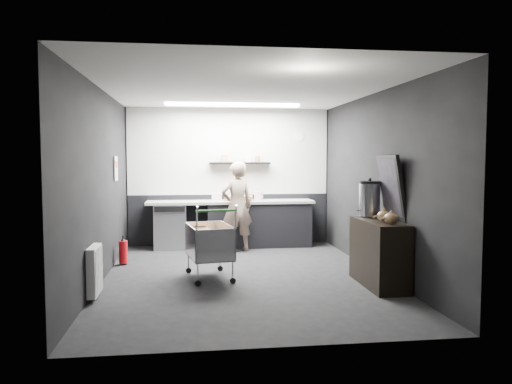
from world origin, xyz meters
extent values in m
plane|color=black|center=(0.00, 0.00, 0.00)|extent=(5.50, 5.50, 0.00)
plane|color=white|center=(0.00, 0.00, 2.70)|extent=(5.50, 5.50, 0.00)
plane|color=black|center=(0.00, 2.75, 1.35)|extent=(5.50, 0.00, 5.50)
plane|color=black|center=(0.00, -2.75, 1.35)|extent=(5.50, 0.00, 5.50)
plane|color=black|center=(-2.00, 0.00, 1.35)|extent=(0.00, 5.50, 5.50)
plane|color=black|center=(2.00, 0.00, 1.35)|extent=(0.00, 5.50, 5.50)
cube|color=beige|center=(0.00, 2.73, 1.85)|extent=(3.95, 0.02, 1.70)
cube|color=black|center=(0.00, 2.73, 0.50)|extent=(3.95, 0.02, 1.00)
cube|color=black|center=(0.20, 2.62, 1.62)|extent=(1.20, 0.22, 0.04)
cylinder|color=white|center=(1.40, 2.72, 2.15)|extent=(0.20, 0.03, 0.20)
cube|color=silver|center=(-1.98, 1.30, 1.55)|extent=(0.02, 0.30, 0.40)
cube|color=red|center=(-1.98, 1.30, 1.62)|extent=(0.02, 0.22, 0.10)
cube|color=white|center=(-1.94, -0.90, 0.35)|extent=(0.10, 0.50, 0.60)
cube|color=white|center=(0.00, 1.85, 2.67)|extent=(2.40, 0.20, 0.04)
cube|color=black|center=(0.55, 2.42, 0.42)|extent=(2.00, 0.56, 0.85)
cube|color=#A9AAA5|center=(0.00, 2.42, 0.88)|extent=(3.20, 0.60, 0.05)
cube|color=#9EA0A5|center=(-1.15, 2.42, 0.42)|extent=(0.60, 0.58, 0.85)
cube|color=black|center=(-1.15, 2.12, 0.78)|extent=(0.56, 0.02, 0.10)
imported|color=#BDAB96|center=(0.08, 1.97, 0.83)|extent=(0.69, 0.54, 1.66)
cube|color=silver|center=(-0.50, -0.05, 0.32)|extent=(0.70, 0.95, 0.02)
cube|color=silver|center=(-0.77, -0.05, 0.54)|extent=(0.16, 0.86, 0.46)
cube|color=silver|center=(-0.23, -0.05, 0.54)|extent=(0.16, 0.86, 0.46)
cube|color=silver|center=(-0.50, -0.47, 0.54)|extent=(0.56, 0.11, 0.46)
cube|color=silver|center=(-0.50, 0.38, 0.54)|extent=(0.56, 0.11, 0.46)
cylinder|color=silver|center=(-0.74, -0.44, 0.17)|extent=(0.02, 0.02, 0.31)
cylinder|color=silver|center=(-0.26, -0.44, 0.17)|extent=(0.02, 0.02, 0.31)
cylinder|color=silver|center=(-0.74, 0.35, 0.17)|extent=(0.02, 0.02, 0.31)
cylinder|color=silver|center=(-0.26, 0.35, 0.17)|extent=(0.02, 0.02, 0.31)
cylinder|color=green|center=(-0.50, -0.53, 1.03)|extent=(0.56, 0.12, 0.03)
cube|color=brown|center=(-0.62, 0.06, 0.52)|extent=(0.29, 0.34, 0.39)
cube|color=brown|center=(-0.36, -0.17, 0.50)|extent=(0.27, 0.32, 0.35)
cylinder|color=black|center=(-0.74, -0.44, 0.04)|extent=(0.09, 0.04, 0.08)
cylinder|color=black|center=(-0.74, 0.35, 0.04)|extent=(0.09, 0.04, 0.08)
cylinder|color=black|center=(-0.26, -0.44, 0.04)|extent=(0.09, 0.04, 0.08)
cylinder|color=black|center=(-0.26, 0.35, 0.04)|extent=(0.09, 0.04, 0.08)
cube|color=black|center=(1.76, -0.75, 0.44)|extent=(0.44, 1.18, 0.89)
cylinder|color=silver|center=(1.76, -0.35, 1.13)|extent=(0.30, 0.30, 0.45)
cylinder|color=black|center=(1.76, -0.35, 1.38)|extent=(0.30, 0.30, 0.04)
sphere|color=black|center=(1.76, -0.35, 1.42)|extent=(0.05, 0.05, 0.05)
ellipsoid|color=brown|center=(1.76, -0.90, 0.97)|extent=(0.18, 0.18, 0.14)
ellipsoid|color=brown|center=(1.76, -1.14, 0.97)|extent=(0.18, 0.18, 0.14)
cube|color=black|center=(1.94, -0.70, 1.33)|extent=(0.20, 0.69, 0.88)
cube|color=black|center=(1.92, -0.70, 1.33)|extent=(0.14, 0.59, 0.76)
cylinder|color=red|center=(-1.85, 1.04, 0.21)|extent=(0.14, 0.14, 0.37)
cone|color=black|center=(-1.85, 1.04, 0.41)|extent=(0.09, 0.09, 0.06)
cylinder|color=black|center=(-1.85, 1.04, 0.45)|extent=(0.03, 0.03, 0.06)
cube|color=#987D51|center=(0.15, 2.37, 0.95)|extent=(0.57, 0.48, 0.10)
cylinder|color=beige|center=(0.54, 2.42, 0.99)|extent=(0.18, 0.18, 0.18)
cube|color=white|center=(-0.27, 2.37, 0.98)|extent=(0.19, 0.17, 0.15)
camera|label=1|loc=(-0.76, -7.14, 1.74)|focal=35.00mm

